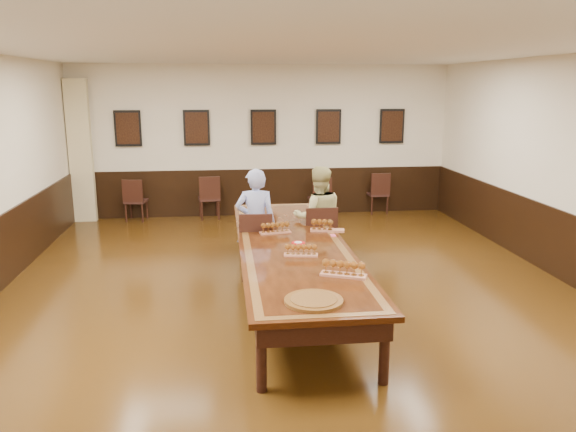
{
  "coord_description": "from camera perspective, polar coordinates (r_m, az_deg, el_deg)",
  "views": [
    {
      "loc": [
        -0.89,
        -7.02,
        2.77
      ],
      "look_at": [
        0.0,
        0.5,
        1.0
      ],
      "focal_mm": 35.0,
      "sensor_mm": 36.0,
      "label": 1
    }
  ],
  "objects": [
    {
      "name": "pink_phone",
      "position": [
        7.73,
        4.61,
        -1.99
      ],
      "size": [
        0.07,
        0.13,
        0.01
      ],
      "primitive_type": "cube",
      "rotation": [
        0.0,
        0.0,
        -0.03
      ],
      "color": "#F95379",
      "rests_on": "conference_table"
    },
    {
      "name": "spare_chair_c",
      "position": [
        11.96,
        3.2,
        1.93
      ],
      "size": [
        0.47,
        0.51,
        0.89
      ],
      "primitive_type": null,
      "rotation": [
        0.0,
        0.0,
        3.28
      ],
      "color": "#311915",
      "rests_on": "floor"
    },
    {
      "name": "carved_platter",
      "position": [
        5.4,
        2.63,
        -8.59
      ],
      "size": [
        0.7,
        0.7,
        0.05
      ],
      "color": "#542F10",
      "rests_on": "conference_table"
    },
    {
      "name": "conference_table",
      "position": [
        7.4,
        0.46,
        -3.81
      ],
      "size": [
        1.4,
        5.0,
        0.76
      ],
      "color": "black",
      "rests_on": "floor"
    },
    {
      "name": "person_man",
      "position": [
        8.23,
        -3.3,
        -0.69
      ],
      "size": [
        0.61,
        0.42,
        1.61
      ],
      "primitive_type": "imported",
      "rotation": [
        0.0,
        0.0,
        3.09
      ],
      "color": "#546BD3",
      "rests_on": "floor"
    },
    {
      "name": "spare_chair_d",
      "position": [
        12.55,
        9.09,
        2.37
      ],
      "size": [
        0.44,
        0.48,
        0.91
      ],
      "primitive_type": null,
      "rotation": [
        0.0,
        0.0,
        3.17
      ],
      "color": "#311915",
      "rests_on": "floor"
    },
    {
      "name": "wainscoting",
      "position": [
        7.43,
        0.45,
        -4.63
      ],
      "size": [
        8.0,
        10.0,
        1.0
      ],
      "color": "black",
      "rests_on": "floor"
    },
    {
      "name": "wall_back",
      "position": [
        12.12,
        -2.53,
        7.61
      ],
      "size": [
        8.0,
        0.02,
        3.2
      ],
      "primitive_type": "cube",
      "color": "#EEE2C7",
      "rests_on": "floor"
    },
    {
      "name": "red_plate_grp",
      "position": [
        7.33,
        1.06,
        -2.77
      ],
      "size": [
        0.18,
        0.18,
        0.02
      ],
      "color": "red",
      "rests_on": "conference_table"
    },
    {
      "name": "flight_d",
      "position": [
        6.1,
        5.65,
        -5.4
      ],
      "size": [
        0.51,
        0.34,
        0.19
      ],
      "color": "#AD6448",
      "rests_on": "conference_table"
    },
    {
      "name": "wall_front",
      "position": [
        2.49,
        15.63,
        -15.43
      ],
      "size": [
        8.0,
        0.02,
        3.2
      ],
      "primitive_type": "cube",
      "color": "#EEE2C7",
      "rests_on": "floor"
    },
    {
      "name": "chair_woman",
      "position": [
        8.56,
        3.18,
        -2.19
      ],
      "size": [
        0.48,
        0.52,
        1.01
      ],
      "primitive_type": null,
      "rotation": [
        0.0,
        0.0,
        3.14
      ],
      "color": "#311915",
      "rests_on": "floor"
    },
    {
      "name": "posters",
      "position": [
        12.02,
        -2.51,
        9.0
      ],
      "size": [
        6.14,
        0.04,
        0.74
      ],
      "color": "black",
      "rests_on": "wall_back"
    },
    {
      "name": "ceiling",
      "position": [
        7.09,
        0.5,
        16.72
      ],
      "size": [
        8.0,
        10.0,
        0.02
      ],
      "primitive_type": "cube",
      "color": "white",
      "rests_on": "floor"
    },
    {
      "name": "flight_c",
      "position": [
        6.79,
        1.32,
        -3.53
      ],
      "size": [
        0.42,
        0.19,
        0.15
      ],
      "color": "#AD6448",
      "rests_on": "conference_table"
    },
    {
      "name": "flight_b",
      "position": [
        7.94,
        3.81,
        -0.99
      ],
      "size": [
        0.5,
        0.23,
        0.18
      ],
      "color": "#AD6448",
      "rests_on": "conference_table"
    },
    {
      "name": "spare_chair_b",
      "position": [
        11.99,
        -8.03,
        1.94
      ],
      "size": [
        0.49,
        0.52,
        0.93
      ],
      "primitive_type": null,
      "rotation": [
        0.0,
        0.0,
        3.27
      ],
      "color": "#311915",
      "rests_on": "floor"
    },
    {
      "name": "flight_a",
      "position": [
        7.82,
        -1.3,
        -1.25
      ],
      "size": [
        0.45,
        0.2,
        0.16
      ],
      "color": "#AD6448",
      "rests_on": "conference_table"
    },
    {
      "name": "curtain",
      "position": [
        12.25,
        -20.33,
        6.16
      ],
      "size": [
        0.45,
        0.18,
        2.9
      ],
      "primitive_type": "cube",
      "color": "beige",
      "rests_on": "floor"
    },
    {
      "name": "person_woman",
      "position": [
        8.6,
        3.09,
        -0.16
      ],
      "size": [
        0.79,
        0.62,
        1.58
      ],
      "primitive_type": "imported",
      "rotation": [
        0.0,
        0.0,
        3.14
      ],
      "color": "#CEC680",
      "rests_on": "floor"
    },
    {
      "name": "chair_man",
      "position": [
        8.2,
        -3.27,
        -2.91
      ],
      "size": [
        0.5,
        0.54,
        1.01
      ],
      "primitive_type": null,
      "rotation": [
        0.0,
        0.0,
        3.09
      ],
      "color": "#311915",
      "rests_on": "floor"
    },
    {
      "name": "spare_chair_a",
      "position": [
        12.1,
        -15.2,
        1.62
      ],
      "size": [
        0.48,
        0.51,
        0.89
      ],
      "primitive_type": null,
      "rotation": [
        0.0,
        0.0,
        2.99
      ],
      "color": "#311915",
      "rests_on": "floor"
    },
    {
      "name": "floor",
      "position": [
        7.6,
        0.45,
        -8.29
      ],
      "size": [
        8.0,
        10.0,
        0.02
      ],
      "primitive_type": "cube",
      "color": "black",
      "rests_on": "ground"
    }
  ]
}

